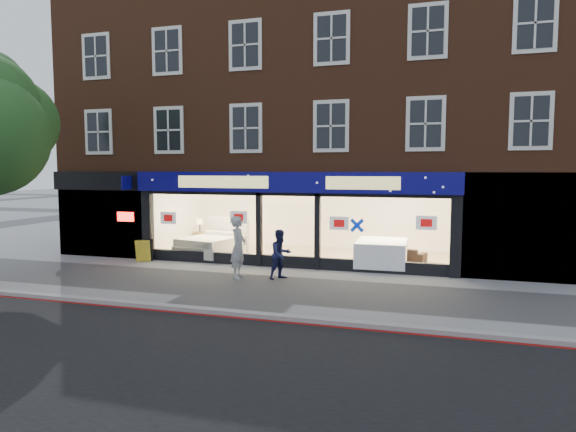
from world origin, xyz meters
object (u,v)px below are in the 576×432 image
at_px(display_bed, 212,244).
at_px(pedestrian_grey, 238,247).
at_px(sofa, 401,254).
at_px(a_board, 144,251).
at_px(pedestrian_blue, 281,254).
at_px(mattress_stack, 382,253).

xyz_separation_m(display_bed, pedestrian_grey, (2.49, -3.34, 0.50)).
bearing_deg(sofa, pedestrian_grey, 52.26).
bearing_deg(sofa, a_board, 27.00).
xyz_separation_m(display_bed, pedestrian_blue, (3.81, -3.13, 0.30)).
relative_size(mattress_stack, pedestrian_blue, 1.41).
distance_m(mattress_stack, a_board, 8.59).
bearing_deg(pedestrian_blue, mattress_stack, -9.03).
bearing_deg(display_bed, pedestrian_grey, -41.43).
distance_m(sofa, pedestrian_blue, 4.98).
bearing_deg(pedestrian_blue, pedestrian_grey, 134.83).
bearing_deg(mattress_stack, sofa, 55.09).
bearing_deg(pedestrian_blue, sofa, -6.97).
distance_m(a_board, pedestrian_grey, 4.68).
distance_m(display_bed, sofa, 7.20).
height_order(mattress_stack, a_board, mattress_stack).
bearing_deg(display_bed, sofa, 16.04).
bearing_deg(pedestrian_grey, display_bed, 33.19).
bearing_deg(a_board, mattress_stack, -10.01).
bearing_deg(a_board, pedestrian_grey, -39.31).
height_order(mattress_stack, pedestrian_grey, pedestrian_grey).
xyz_separation_m(display_bed, mattress_stack, (6.58, -0.33, 0.05)).
xyz_separation_m(mattress_stack, sofa, (0.60, 0.86, -0.17)).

